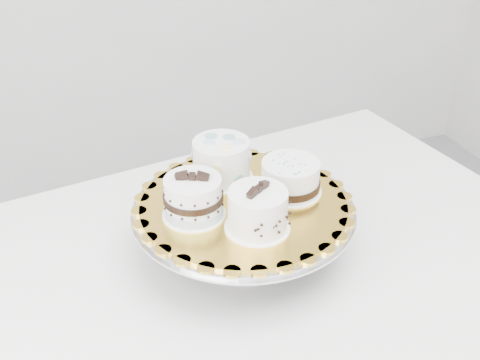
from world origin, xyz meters
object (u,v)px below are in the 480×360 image
object	(u,v)px
table	(238,295)
cake_board	(244,204)
cake_swirl	(258,211)
cake_banded	(193,199)
cake_dots	(221,160)
cake_ribbon	(291,178)
cake_stand	(243,221)

from	to	relation	value
table	cake_board	distance (m)	0.19
cake_swirl	cake_board	bearing A→B (deg)	53.65
cake_banded	cake_dots	world-z (taller)	cake_banded
cake_board	cake_swirl	distance (m)	0.09
table	cake_ribbon	world-z (taller)	cake_ribbon
table	cake_swirl	world-z (taller)	cake_swirl
cake_board	cake_banded	world-z (taller)	cake_banded
table	cake_ribbon	bearing A→B (deg)	11.25
cake_swirl	cake_ribbon	size ratio (longest dim) A/B	1.02
table	cake_banded	distance (m)	0.23
cake_ribbon	cake_banded	bearing A→B (deg)	-157.16
table	cake_board	size ratio (longest dim) A/B	3.74
table	cake_dots	xyz separation A→B (m)	(0.01, 0.13, 0.23)
cake_board	cake_swirl	world-z (taller)	cake_swirl
cake_swirl	cake_ribbon	world-z (taller)	cake_swirl
cake_swirl	cake_banded	size ratio (longest dim) A/B	1.05
cake_board	cake_dots	world-z (taller)	cake_dots
cake_swirl	cake_dots	world-z (taller)	cake_swirl
cake_banded	cake_board	bearing A→B (deg)	27.46
table	cake_swirl	size ratio (longest dim) A/B	10.15
cake_banded	cake_ribbon	size ratio (longest dim) A/B	0.97
table	cake_stand	size ratio (longest dim) A/B	3.45
table	cake_banded	size ratio (longest dim) A/B	10.69
cake_stand	cake_board	xyz separation A→B (m)	(0.00, -0.00, 0.04)
cake_stand	cake_swirl	world-z (taller)	cake_swirl
cake_stand	cake_swirl	xyz separation A→B (m)	(-0.00, -0.08, 0.08)
cake_stand	cake_ribbon	world-z (taller)	cake_ribbon
cake_stand	cake_dots	distance (m)	0.12
cake_stand	cake_board	size ratio (longest dim) A/B	1.09
table	cake_stand	xyz separation A→B (m)	(0.02, 0.04, 0.15)
cake_dots	cake_ribbon	bearing A→B (deg)	-49.14
cake_swirl	cake_dots	size ratio (longest dim) A/B	1.06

